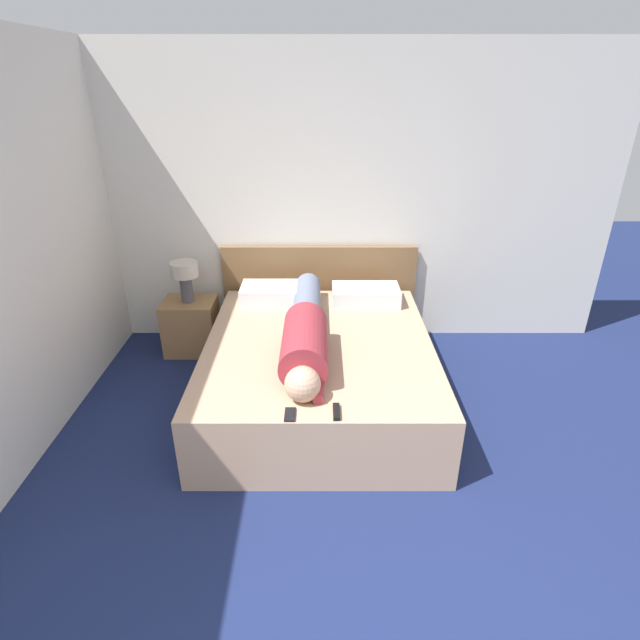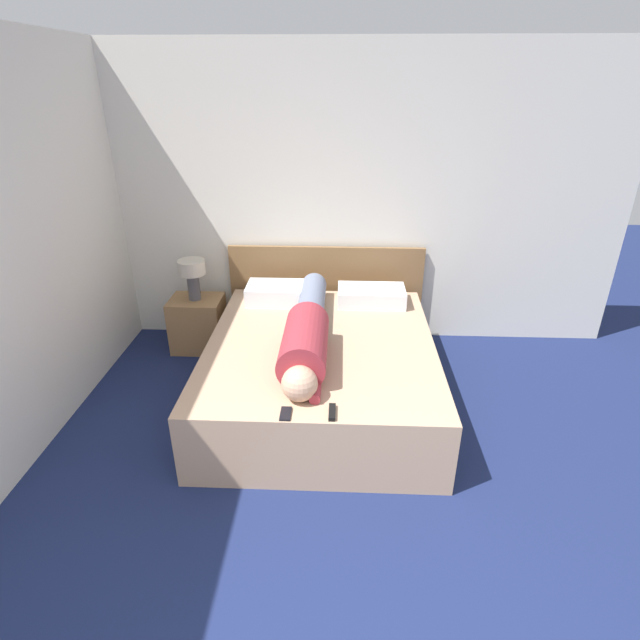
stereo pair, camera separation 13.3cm
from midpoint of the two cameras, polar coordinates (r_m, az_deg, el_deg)
The scene contains 10 objects.
wall_back at distance 4.56m, azimuth 0.39°, elevation 13.34°, with size 5.12×0.06×2.60m.
bed at distance 3.87m, azimuth -0.98°, elevation -5.83°, with size 1.69×1.98×0.52m.
headboard at distance 4.75m, azimuth -0.76°, elevation 3.14°, with size 1.81×0.04×0.91m.
nightstand at distance 4.73m, azimuth -15.15°, elevation -0.66°, with size 0.47×0.37×0.49m.
table_lamp at distance 4.54m, azimuth -15.87°, elevation 4.99°, with size 0.24×0.24×0.37m.
person_lying at distance 3.58m, azimuth -2.60°, elevation -1.43°, with size 0.31×1.74×0.31m.
pillow_near_headboard at distance 4.38m, azimuth -5.72°, elevation 2.96°, with size 0.61×0.33×0.16m.
pillow_second at distance 4.37m, azimuth 4.52°, elevation 2.86°, with size 0.58×0.33×0.14m.
tv_remote at distance 2.97m, azimuth 0.71°, elevation -10.46°, with size 0.04×0.15×0.02m.
cell_phone at distance 2.97m, azimuth -4.62°, elevation -10.73°, with size 0.06×0.13×0.01m.
Camera 1 is at (-0.08, -0.75, 2.29)m, focal length 28.00 mm.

